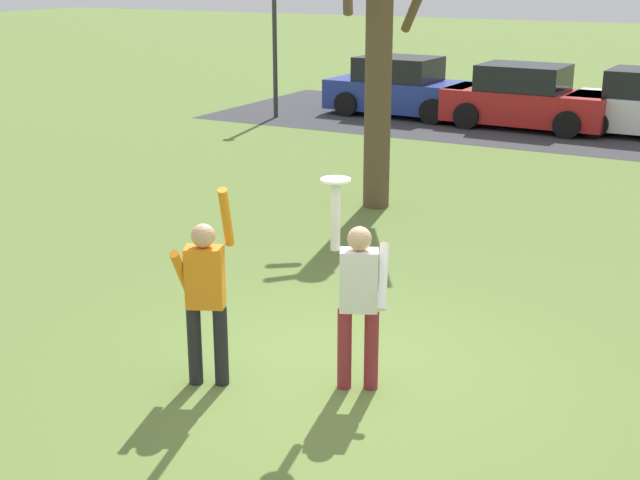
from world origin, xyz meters
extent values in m
plane|color=olive|center=(0.00, 0.00, 0.00)|extent=(120.00, 120.00, 0.00)
cylinder|color=maroon|center=(0.41, -0.17, 0.41)|extent=(0.14, 0.14, 0.82)
cylinder|color=maroon|center=(0.18, -0.28, 0.41)|extent=(0.14, 0.14, 0.82)
cube|color=silver|center=(0.29, -0.22, 1.12)|extent=(0.42, 0.35, 0.60)
sphere|color=tan|center=(0.29, -0.22, 1.53)|extent=(0.23, 0.23, 0.23)
cylinder|color=silver|center=(0.50, -0.13, 1.17)|extent=(0.25, 0.46, 0.59)
cylinder|color=silver|center=(0.09, -0.31, 1.75)|extent=(0.09, 0.09, 0.66)
cylinder|color=black|center=(-1.16, -0.89, 0.41)|extent=(0.14, 0.14, 0.82)
cylinder|color=black|center=(-0.92, -0.78, 0.41)|extent=(0.14, 0.14, 0.82)
cube|color=orange|center=(-1.04, -0.84, 1.12)|extent=(0.42, 0.35, 0.60)
sphere|color=tan|center=(-1.04, -0.84, 1.53)|extent=(0.23, 0.23, 0.23)
cylinder|color=orange|center=(-1.24, -0.93, 1.17)|extent=(0.25, 0.46, 0.59)
cylinder|color=orange|center=(-0.84, -0.74, 1.72)|extent=(0.21, 0.34, 0.65)
cylinder|color=white|center=(0.09, -0.31, 2.09)|extent=(0.28, 0.28, 0.02)
cube|color=#233893|center=(-5.74, 15.01, 0.55)|extent=(4.16, 1.94, 0.80)
cube|color=black|center=(-5.89, 15.02, 1.27)|extent=(2.15, 1.71, 0.64)
cylinder|color=black|center=(-4.43, 15.88, 0.33)|extent=(0.67, 0.24, 0.66)
cylinder|color=black|center=(-4.50, 14.06, 0.33)|extent=(0.67, 0.24, 0.66)
cylinder|color=black|center=(-6.98, 15.96, 0.33)|extent=(0.67, 0.24, 0.66)
cylinder|color=black|center=(-7.04, 14.14, 0.33)|extent=(0.67, 0.24, 0.66)
cube|color=red|center=(-2.18, 14.71, 0.55)|extent=(4.16, 1.94, 0.80)
cube|color=black|center=(-2.33, 14.72, 1.27)|extent=(2.15, 1.71, 0.64)
cylinder|color=black|center=(-0.88, 15.58, 0.33)|extent=(0.67, 0.24, 0.66)
cylinder|color=black|center=(-0.94, 13.76, 0.33)|extent=(0.67, 0.24, 0.66)
cylinder|color=black|center=(-3.42, 15.66, 0.33)|extent=(0.67, 0.24, 0.66)
cylinder|color=black|center=(-3.48, 13.84, 0.33)|extent=(0.67, 0.24, 0.66)
cylinder|color=black|center=(-0.31, 15.96, 0.33)|extent=(0.67, 0.24, 0.66)
cylinder|color=black|center=(-0.37, 14.13, 0.33)|extent=(0.67, 0.24, 0.66)
cube|color=#38383D|center=(-0.63, 15.07, 0.00)|extent=(19.95, 6.40, 0.01)
cylinder|color=brown|center=(-2.39, 6.01, 2.29)|extent=(0.45, 0.45, 4.57)
cylinder|color=#2D2D33|center=(-8.65, 13.07, 2.00)|extent=(0.12, 0.12, 4.00)
camera|label=1|loc=(3.62, -7.17, 3.96)|focal=48.76mm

